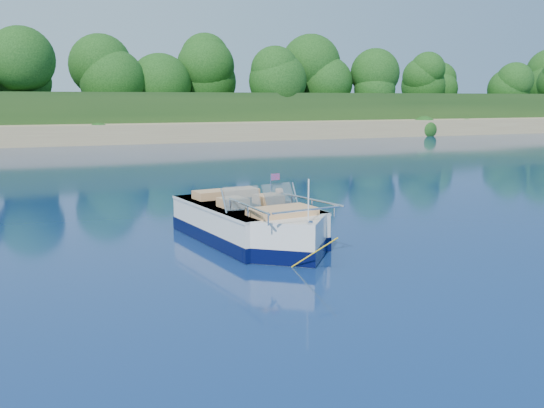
# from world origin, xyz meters

# --- Properties ---
(ground) EXTENTS (160.00, 160.00, 0.00)m
(ground) POSITION_xyz_m (0.00, 0.00, 0.00)
(ground) COLOR #0A1A48
(ground) RESTS_ON ground
(shoreline) EXTENTS (170.00, 59.00, 6.00)m
(shoreline) POSITION_xyz_m (0.00, 63.77, 0.98)
(shoreline) COLOR #9F835C
(shoreline) RESTS_ON ground
(treeline) EXTENTS (150.00, 7.12, 8.19)m
(treeline) POSITION_xyz_m (0.04, 41.01, 5.55)
(treeline) COLOR #321D10
(treeline) RESTS_ON ground
(motorboat) EXTENTS (2.77, 6.18, 2.07)m
(motorboat) POSITION_xyz_m (0.95, 0.47, 0.40)
(motorboat) COLOR silver
(motorboat) RESTS_ON ground
(tow_tube) EXTENTS (1.39, 1.39, 0.33)m
(tow_tube) POSITION_xyz_m (2.49, 2.20, 0.08)
(tow_tube) COLOR #FFD900
(tow_tube) RESTS_ON ground
(boy) EXTENTS (0.41, 0.77, 1.45)m
(boy) POSITION_xyz_m (2.36, 2.24, 0.00)
(boy) COLOR tan
(boy) RESTS_ON ground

